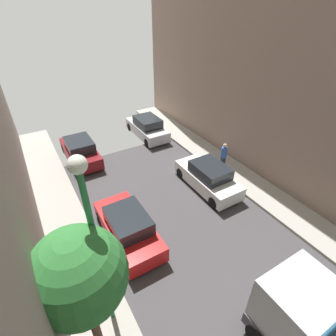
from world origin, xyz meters
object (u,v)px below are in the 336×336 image
Objects in this scene: parked_car_left_3 at (128,227)px; parked_car_right_3 at (147,128)px; parked_car_left_4 at (80,151)px; pedestrian at (224,155)px; lamp_post at (93,232)px; parked_car_right_2 at (208,177)px; street_tree_2 at (78,275)px.

parked_car_left_3 and parked_car_right_3 have the same top height.
parked_car_left_3 and parked_car_left_4 have the same top height.
pedestrian is 0.27× the size of lamp_post.
lamp_post is (-7.30, -4.09, 3.56)m from parked_car_right_2.
parked_car_right_2 is 2.44× the size of pedestrian.
lamp_post is at bearing -151.31° from pedestrian.
parked_car_left_3 is at bearing -167.67° from parked_car_right_2.
lamp_post is at bearing -100.06° from parked_car_left_4.
parked_car_left_4 is 1.00× the size of parked_car_right_2.
parked_car_right_3 is at bearing 58.20° from parked_car_left_3.
parked_car_right_3 is 14.18m from lamp_post.
parked_car_left_3 is 1.00× the size of parked_car_right_2.
parked_car_right_2 and parked_car_right_3 have the same top height.
street_tree_2 reaches higher than parked_car_left_3.
parked_car_left_4 is at bearing 79.94° from lamp_post.
street_tree_2 is 0.75× the size of lamp_post.
parked_car_right_3 is at bearing 56.91° from street_tree_2.
parked_car_left_4 is at bearing -170.44° from parked_car_right_3.
lamp_post reaches higher than parked_car_left_4.
street_tree_2 is 1.05m from lamp_post.
parked_car_left_3 is at bearing -163.75° from pedestrian.
parked_car_right_2 is 0.66× the size of lamp_post.
lamp_post is (-7.30, -11.62, 3.56)m from parked_car_right_3.
parked_car_left_3 is 1.00× the size of parked_car_left_4.
pedestrian is (7.32, 2.13, 0.35)m from parked_car_left_3.
lamp_post reaches higher than parked_car_right_3.
lamp_post reaches higher than street_tree_2.
parked_car_left_4 is 0.66× the size of lamp_post.
pedestrian is at bearing -73.76° from parked_car_right_3.
pedestrian reaches higher than parked_car_left_4.
parked_car_left_3 and parked_car_right_2 have the same top height.
parked_car_right_3 is (5.40, 0.91, 0.00)m from parked_car_left_4.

